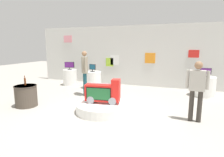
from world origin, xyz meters
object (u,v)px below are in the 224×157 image
novelty_firetruck_tv (103,93)px  tv_on_center_rear (69,65)px  display_pedestal_center_rear (70,77)px  display_pedestal_left_rear (204,86)px  shopper_browsing_near_truck (85,70)px  display_pedestal_right_rear (93,80)px  tv_on_left_rear (206,72)px  bottle_on_side_table (25,81)px  main_display_pedestal (103,107)px  shopper_browsing_rear (197,87)px  side_table_round (26,96)px  tv_on_right_rear (92,68)px

novelty_firetruck_tv → tv_on_center_rear: (-3.12, 3.03, 0.44)m
display_pedestal_center_rear → tv_on_center_rear: bearing=-109.6°
novelty_firetruck_tv → display_pedestal_left_rear: size_ratio=1.32×
display_pedestal_center_rear → shopper_browsing_near_truck: bearing=-42.2°
tv_on_center_rear → display_pedestal_right_rear: size_ratio=0.58×
display_pedestal_left_rear → tv_on_left_rear: tv_on_left_rear is taller
tv_on_center_rear → bottle_on_side_table: bearing=-82.5°
display_pedestal_right_rear → shopper_browsing_near_truck: 1.47m
main_display_pedestal → display_pedestal_left_rear: 4.34m
tv_on_left_rear → shopper_browsing_rear: size_ratio=0.26×
side_table_round → tv_on_left_rear: bearing=30.8°
novelty_firetruck_tv → side_table_round: 2.65m
main_display_pedestal → tv_on_left_rear: 4.41m
main_display_pedestal → novelty_firetruck_tv: size_ratio=1.50×
tv_on_left_rear → tv_on_center_rear: size_ratio=0.88×
tv_on_left_rear → display_pedestal_right_rear: (-4.81, -0.22, -0.58)m
tv_on_right_rear → tv_on_center_rear: bearing=169.9°
side_table_round → shopper_browsing_rear: bearing=6.0°
main_display_pedestal → display_pedestal_center_rear: 4.35m
shopper_browsing_near_truck → shopper_browsing_rear: 4.23m
shopper_browsing_rear → tv_on_center_rear: bearing=153.2°
main_display_pedestal → bottle_on_side_table: bottle_on_side_table is taller
display_pedestal_center_rear → tv_on_right_rear: size_ratio=2.21×
display_pedestal_left_rear → novelty_firetruck_tv: bearing=-135.9°
shopper_browsing_near_truck → side_table_round: bearing=-122.0°
side_table_round → bottle_on_side_table: (-0.07, 0.07, 0.47)m
novelty_firetruck_tv → tv_on_center_rear: tv_on_center_rear is taller
display_pedestal_right_rear → shopper_browsing_rear: 5.06m
tv_on_center_rear → shopper_browsing_near_truck: 2.29m
shopper_browsing_near_truck → shopper_browsing_rear: (4.00, -1.35, -0.11)m
side_table_round → shopper_browsing_near_truck: size_ratio=0.40×
shopper_browsing_near_truck → shopper_browsing_rear: shopper_browsing_near_truck is taller
main_display_pedestal → tv_on_right_rear: bearing=121.3°
main_display_pedestal → shopper_browsing_rear: (2.60, 0.14, 0.81)m
tv_on_center_rear → side_table_round: (0.51, -3.43, -0.65)m
tv_on_left_rear → bottle_on_side_table: size_ratio=1.30×
shopper_browsing_rear → shopper_browsing_near_truck: bearing=161.3°
display_pedestal_center_rear → side_table_round: display_pedestal_center_rear is taller
tv_on_left_rear → bottle_on_side_table: (-5.78, -3.33, -0.15)m
display_pedestal_right_rear → shopper_browsing_rear: (4.29, -2.63, 0.54)m
tv_on_right_rear → shopper_browsing_rear: size_ratio=0.22×
main_display_pedestal → side_table_round: size_ratio=2.25×
tv_on_right_rear → bottle_on_side_table: bearing=-107.4°
side_table_round → shopper_browsing_near_truck: shopper_browsing_near_truck is taller
shopper_browsing_near_truck → shopper_browsing_rear: size_ratio=1.11×
tv_on_center_rear → bottle_on_side_table: size_ratio=1.49×
display_pedestal_left_rear → tv_on_left_rear: 0.58m
tv_on_right_rear → display_pedestal_right_rear: bearing=106.9°
display_pedestal_right_rear → side_table_round: size_ratio=1.11×
main_display_pedestal → side_table_round: bearing=-171.2°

